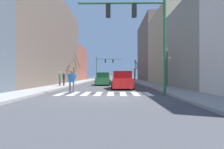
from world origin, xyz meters
TOP-DOWN VIEW (x-y plane):
  - ground_plane at (0.00, 0.00)m, footprint 240.00×240.00m
  - sidewalk_left at (-5.65, 0.00)m, footprint 2.53×90.00m
  - sidewalk_right at (5.65, 0.00)m, footprint 2.53×90.00m
  - building_row_left at (-9.92, 14.05)m, footprint 6.00×42.42m
  - building_row_right at (9.92, 18.38)m, footprint 6.00×43.30m
  - crosswalk_stripes at (0.00, 1.93)m, footprint 6.75×2.60m
  - traffic_signal_near at (2.51, 1.09)m, footprint 6.00×0.28m
  - traffic_signal_far at (-2.16, 35.02)m, footprint 6.77×0.28m
  - street_lamp_right_corner at (6.20, 7.56)m, footprint 0.95×0.36m
  - car_parked_left_mid at (-0.60, 25.52)m, footprint 2.17×4.65m
  - car_at_intersection at (1.47, 6.48)m, footprint 2.14×4.45m
  - car_parked_right_far at (-0.84, 12.96)m, footprint 1.99×4.82m
  - pedestrian_waiting_at_curb at (-5.66, 9.34)m, footprint 0.23×0.69m
  - pedestrian_crossing_street at (-5.04, 8.84)m, footprint 0.24×0.67m
  - pedestrian_on_left_sidewalk at (-2.56, 2.54)m, footprint 0.75×0.29m
  - street_tree_right_mid at (-5.83, 17.14)m, footprint 2.12×2.00m
  - street_tree_right_far at (6.11, 35.34)m, footprint 1.54×1.79m

SIDE VIEW (x-z plane):
  - ground_plane at x=0.00m, z-range 0.00..0.00m
  - crosswalk_stripes at x=0.00m, z-range 0.00..0.01m
  - sidewalk_left at x=-5.65m, z-range 0.00..0.15m
  - sidewalk_right at x=5.65m, z-range 0.00..0.15m
  - car_parked_left_mid at x=-0.60m, z-range -0.04..1.51m
  - car_parked_right_far at x=-0.84m, z-range -0.06..1.64m
  - car_at_intersection at x=1.47m, z-range -0.06..1.68m
  - pedestrian_on_left_sidewalk at x=-2.56m, z-range 0.16..1.91m
  - pedestrian_crossing_street at x=-5.04m, z-range 0.29..1.85m
  - pedestrian_waiting_at_curb at x=-5.66m, z-range 0.30..1.90m
  - street_tree_right_mid at x=-5.83m, z-range -0.28..4.64m
  - street_tree_right_far at x=6.11m, z-range -0.15..5.11m
  - street_lamp_right_corner at x=6.20m, z-range 1.00..5.01m
  - traffic_signal_far at x=-2.16m, z-range 1.35..7.28m
  - traffic_signal_near at x=2.51m, z-range 1.45..8.14m
  - building_row_right at x=9.92m, z-range -1.19..12.44m
  - building_row_left at x=-9.92m, z-range -1.02..12.58m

